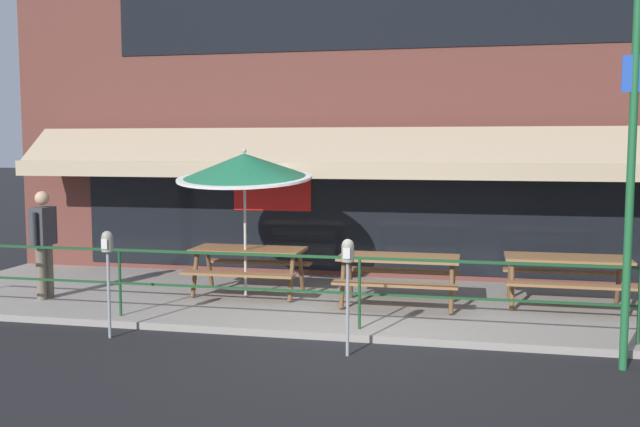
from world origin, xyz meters
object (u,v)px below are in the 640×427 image
(picnic_table_right, at_px, (567,267))
(picnic_table_left, at_px, (249,258))
(parking_meter_far, at_px, (348,262))
(patio_umbrella_left, at_px, (244,167))
(street_sign_pole, at_px, (631,161))
(pedestrian_walking, at_px, (44,239))
(parking_meter_near, at_px, (108,252))
(picnic_table_centre, at_px, (399,266))

(picnic_table_right, bearing_deg, picnic_table_left, -178.14)
(picnic_table_left, relative_size, parking_meter_far, 1.27)
(patio_umbrella_left, bearing_deg, street_sign_pole, -24.13)
(patio_umbrella_left, bearing_deg, picnic_table_left, 90.00)
(parking_meter_far, distance_m, street_sign_pole, 3.37)
(picnic_table_left, height_order, patio_umbrella_left, patio_umbrella_left)
(picnic_table_right, relative_size, patio_umbrella_left, 0.75)
(patio_umbrella_left, relative_size, street_sign_pole, 0.52)
(picnic_table_left, distance_m, street_sign_pole, 6.04)
(parking_meter_far, xyz_separation_m, street_sign_pole, (3.14, 0.15, 1.21))
(picnic_table_left, xyz_separation_m, pedestrian_walking, (-3.07, -0.95, 0.35))
(patio_umbrella_left, xyz_separation_m, street_sign_pole, (5.24, -2.35, 0.17))
(pedestrian_walking, distance_m, parking_meter_near, 2.54)
(pedestrian_walking, bearing_deg, picnic_table_right, 7.91)
(patio_umbrella_left, bearing_deg, pedestrian_walking, -165.59)
(picnic_table_left, xyz_separation_m, street_sign_pole, (5.24, -2.51, 1.65))
(picnic_table_centre, relative_size, picnic_table_right, 1.00)
(picnic_table_centre, relative_size, patio_umbrella_left, 0.75)
(picnic_table_centre, height_order, patio_umbrella_left, patio_umbrella_left)
(picnic_table_left, relative_size, parking_meter_near, 1.27)
(picnic_table_left, distance_m, picnic_table_right, 4.94)
(picnic_table_right, distance_m, pedestrian_walking, 8.09)
(picnic_table_right, distance_m, parking_meter_far, 4.02)
(picnic_table_centre, bearing_deg, picnic_table_right, 10.46)
(picnic_table_centre, distance_m, parking_meter_near, 4.23)
(picnic_table_centre, distance_m, street_sign_pole, 3.92)
(picnic_table_left, height_order, pedestrian_walking, pedestrian_walking)
(picnic_table_centre, bearing_deg, parking_meter_near, -147.80)
(picnic_table_right, bearing_deg, parking_meter_far, -135.10)
(picnic_table_left, relative_size, picnic_table_centre, 1.00)
(picnic_table_centre, relative_size, parking_meter_far, 1.27)
(picnic_table_right, xyz_separation_m, parking_meter_far, (-2.83, -2.82, 0.44))
(parking_meter_far, height_order, street_sign_pole, street_sign_pole)
(picnic_table_centre, distance_m, parking_meter_far, 2.43)
(picnic_table_centre, distance_m, picnic_table_right, 2.51)
(picnic_table_centre, relative_size, parking_meter_near, 1.27)
(parking_meter_near, bearing_deg, pedestrian_walking, 141.32)
(picnic_table_right, height_order, patio_umbrella_left, patio_umbrella_left)
(picnic_table_centre, height_order, parking_meter_far, parking_meter_far)
(picnic_table_left, bearing_deg, patio_umbrella_left, -90.00)
(patio_umbrella_left, height_order, parking_meter_far, patio_umbrella_left)
(picnic_table_left, distance_m, parking_meter_far, 3.42)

